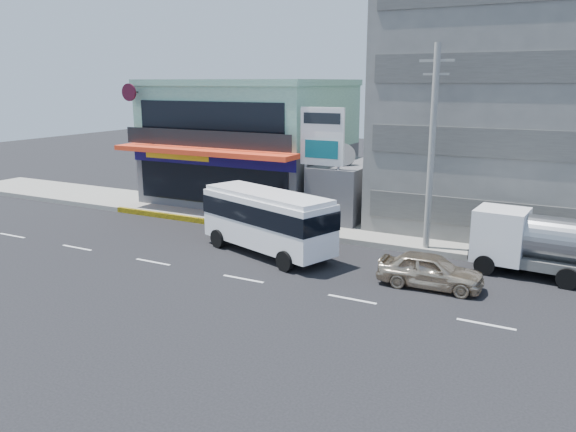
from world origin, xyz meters
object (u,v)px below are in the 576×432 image
at_px(satellite_dish, 342,164).
at_px(tanker_truck, 554,245).
at_px(shop_building, 251,145).
at_px(utility_pole_near, 432,149).
at_px(billboard, 322,143).
at_px(sedan, 430,270).
at_px(motorcycle_rider, 220,224).
at_px(concrete_building, 540,105).
at_px(minibus, 267,217).

relative_size(satellite_dish, tanker_truck, 0.21).
relative_size(shop_building, utility_pole_near, 1.24).
relative_size(billboard, sedan, 1.62).
bearing_deg(shop_building, tanker_truck, -21.46).
xyz_separation_m(shop_building, billboard, (7.50, -4.75, 0.93)).
relative_size(billboard, motorcycle_rider, 3.51).
relative_size(satellite_dish, utility_pole_near, 0.15).
bearing_deg(utility_pole_near, billboard, 164.52).
xyz_separation_m(shop_building, satellite_dish, (8.00, -2.95, -0.42)).
relative_size(tanker_truck, motorcycle_rider, 3.70).
bearing_deg(billboard, satellite_dish, 74.48).
distance_m(concrete_building, utility_pole_near, 8.79).
distance_m(utility_pole_near, motorcycle_rider, 11.92).
xyz_separation_m(concrete_building, motorcycle_rider, (-14.84, -9.66, -6.35)).
xyz_separation_m(utility_pole_near, minibus, (-6.88, -3.73, -3.30)).
relative_size(concrete_building, tanker_truck, 2.20).
xyz_separation_m(shop_building, concrete_building, (18.00, 1.05, 3.00)).
bearing_deg(concrete_building, tanker_truck, -79.09).
relative_size(minibus, tanker_truck, 1.07).
relative_size(minibus, motorcycle_rider, 3.95).
xyz_separation_m(utility_pole_near, tanker_truck, (5.69, -1.20, -3.64)).
height_order(concrete_building, utility_pole_near, concrete_building).
xyz_separation_m(satellite_dish, minibus, (-0.88, -7.33, -1.73)).
relative_size(satellite_dish, minibus, 0.19).
height_order(billboard, tanker_truck, billboard).
bearing_deg(concrete_building, satellite_dish, -158.20).
bearing_deg(minibus, utility_pole_near, 28.48).
bearing_deg(sedan, satellite_dish, 39.45).
relative_size(billboard, utility_pole_near, 0.69).
bearing_deg(satellite_dish, tanker_truck, -22.30).
relative_size(concrete_building, satellite_dish, 10.67).
bearing_deg(tanker_truck, sedan, -141.64).
bearing_deg(tanker_truck, motorcycle_rider, -177.02).
distance_m(sedan, motorcycle_rider, 12.45).
bearing_deg(motorcycle_rider, sedan, -12.01).
bearing_deg(satellite_dish, utility_pole_near, -30.96).
height_order(shop_building, sedan, shop_building).
bearing_deg(minibus, motorcycle_rider, 157.02).
height_order(billboard, sedan, billboard).
relative_size(shop_building, satellite_dish, 8.27).
relative_size(utility_pole_near, sedan, 2.34).
height_order(shop_building, satellite_dish, shop_building).
distance_m(tanker_truck, motorcycle_rider, 16.58).
relative_size(utility_pole_near, tanker_truck, 1.38).
height_order(minibus, sedan, minibus).
distance_m(satellite_dish, motorcycle_rider, 8.00).
height_order(tanker_truck, motorcycle_rider, tanker_truck).
bearing_deg(minibus, sedan, -6.33).
height_order(satellite_dish, minibus, satellite_dish).
bearing_deg(motorcycle_rider, tanker_truck, 2.98).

